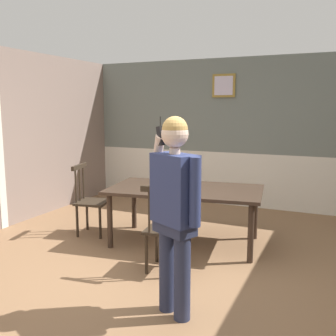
{
  "coord_description": "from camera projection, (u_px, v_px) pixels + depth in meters",
  "views": [
    {
      "loc": [
        1.65,
        -3.42,
        1.77
      ],
      "look_at": [
        0.14,
        -0.07,
        1.19
      ],
      "focal_mm": 41.1,
      "sensor_mm": 36.0,
      "label": 1
    }
  ],
  "objects": [
    {
      "name": "ground_plane",
      "position": [
        159.0,
        278.0,
        4.03
      ],
      "size": [
        7.41,
        7.41,
        0.0
      ],
      "primitive_type": "plane",
      "color": "#846042"
    },
    {
      "name": "person_figure",
      "position": [
        175.0,
        204.0,
        3.17
      ],
      "size": [
        0.52,
        0.37,
        1.7
      ],
      "rotation": [
        0.0,
        0.0,
        2.68
      ],
      "color": "#282E49",
      "rests_on": "ground_plane"
    },
    {
      "name": "chair_near_window",
      "position": [
        90.0,
        201.0,
        5.37
      ],
      "size": [
        0.5,
        0.5,
        0.99
      ],
      "rotation": [
        0.0,
        0.0,
        4.93
      ],
      "color": "#2D2319",
      "rests_on": "ground_plane"
    },
    {
      "name": "room_back_partition",
      "position": [
        240.0,
        136.0,
        6.86
      ],
      "size": [
        5.79,
        0.17,
        2.63
      ],
      "color": "slate",
      "rests_on": "ground_plane"
    },
    {
      "name": "chair_by_doorway",
      "position": [
        165.0,
        229.0,
        4.14
      ],
      "size": [
        0.47,
        0.47,
        0.97
      ],
      "rotation": [
        0.0,
        0.0,
        0.12
      ],
      "color": "#2D2319",
      "rests_on": "ground_plane"
    },
    {
      "name": "dining_table",
      "position": [
        185.0,
        194.0,
        4.98
      ],
      "size": [
        2.08,
        1.33,
        0.74
      ],
      "rotation": [
        0.0,
        0.0,
        0.15
      ],
      "color": "#38281E",
      "rests_on": "ground_plane"
    }
  ]
}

